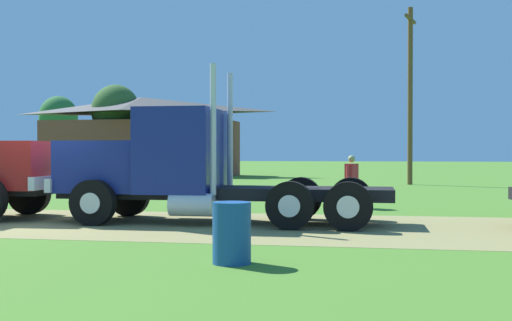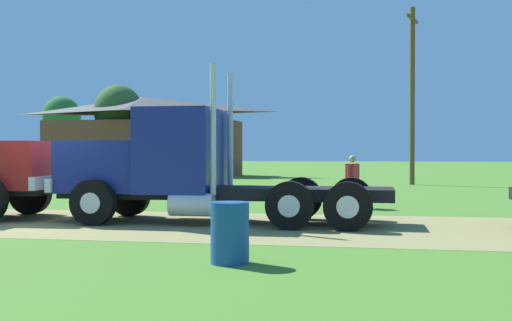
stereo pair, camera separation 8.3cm
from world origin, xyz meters
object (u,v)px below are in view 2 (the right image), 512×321
Objects in this scene: truck_foreground_white at (177,168)px; utility_pole_near at (412,91)px; shed_building at (144,138)px; steel_barrel at (230,233)px; visitor_far_side at (352,179)px.

truck_foreground_white is 0.88× the size of utility_pole_near.
shed_building is at bearing 152.70° from utility_pole_near.
steel_barrel is at bearing -99.53° from utility_pole_near.
steel_barrel is (-1.52, -10.04, -0.40)m from visitor_far_side.
truck_foreground_white is 5.06× the size of visitor_far_side.
utility_pole_near is (6.64, 18.95, 3.52)m from truck_foreground_white.
utility_pole_near reaches higher than visitor_far_side.
truck_foreground_white is at bearing -109.30° from utility_pole_near.
truck_foreground_white is at bearing -131.30° from visitor_far_side.
shed_building is at bearing 111.86° from truck_foreground_white.
shed_building is (-11.32, 28.22, 1.38)m from truck_foreground_white.
truck_foreground_white is 6.04m from steel_barrel.
truck_foreground_white is 6.16m from visitor_far_side.
shed_building is (-13.87, 33.64, 2.21)m from steel_barrel.
steel_barrel is at bearing -67.60° from shed_building.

